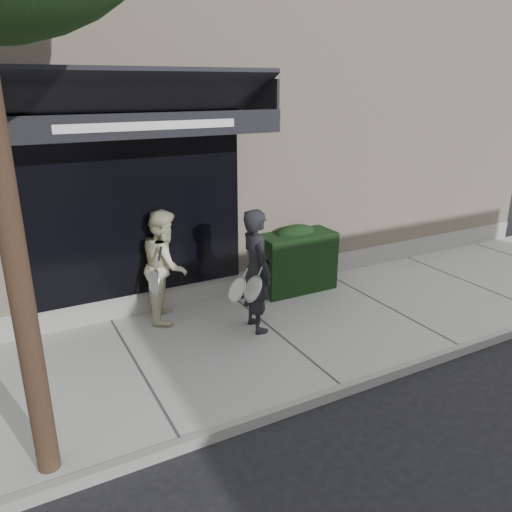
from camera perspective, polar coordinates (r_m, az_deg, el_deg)
ground at (r=7.29m, az=2.30°, el=-9.48°), size 80.00×80.00×0.00m
sidewalk at (r=7.26m, az=2.30°, el=-9.07°), size 20.00×3.00×0.12m
curb at (r=6.16m, az=9.88°, el=-14.87°), size 20.00×0.10×0.14m
building_facade at (r=10.98m, az=-11.23°, el=14.86°), size 14.30×8.04×5.64m
hedge at (r=8.52m, az=4.48°, el=-0.31°), size 1.30×0.70×1.14m
pedestrian_front at (r=6.97m, az=0.04°, el=-1.72°), size 0.79×0.83×1.78m
pedestrian_back at (r=7.45m, az=-10.32°, el=-1.05°), size 0.88×0.99×1.67m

